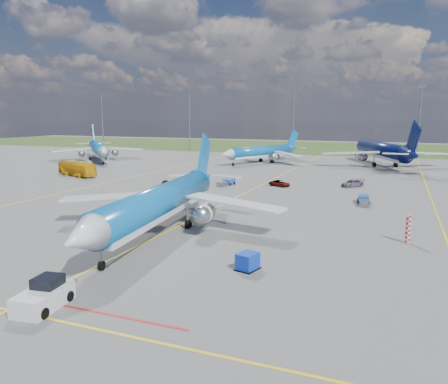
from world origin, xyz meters
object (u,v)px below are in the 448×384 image
at_px(service_car_a, 165,183).
at_px(service_car_b, 280,183).
at_px(bg_jet_nw, 99,160).
at_px(apron_bus, 77,169).
at_px(pushback_tug, 44,296).
at_px(main_airliner, 161,232).
at_px(service_car_c, 352,183).
at_px(baggage_tug_c, 227,183).
at_px(bg_jet_n, 381,166).
at_px(uld_container, 248,261).
at_px(warning_post, 408,229).
at_px(baggage_tug_w, 364,200).
at_px(bg_jet_nnw, 261,163).

bearing_deg(service_car_a, service_car_b, 1.84).
height_order(bg_jet_nw, apron_bus, bg_jet_nw).
xyz_separation_m(bg_jet_nw, pushback_tug, (62.15, -86.70, 0.84)).
bearing_deg(main_airliner, service_car_c, 60.61).
xyz_separation_m(bg_jet_nw, baggage_tug_c, (53.93, -30.72, 0.52)).
relative_size(bg_jet_n, apron_bus, 3.95).
bearing_deg(service_car_b, uld_container, -145.02).
relative_size(service_car_a, baggage_tug_c, 0.68).
xyz_separation_m(warning_post, service_car_b, (-22.20, 31.76, -0.92)).
xyz_separation_m(pushback_tug, apron_bus, (-44.43, 56.01, 0.79)).
distance_m(apron_bus, service_car_b, 46.28).
relative_size(bg_jet_nw, main_airliner, 0.99).
relative_size(baggage_tug_w, baggage_tug_c, 1.04).
distance_m(bg_jet_nnw, service_car_c, 45.78).
distance_m(warning_post, service_car_c, 37.60).
height_order(bg_jet_nnw, baggage_tug_c, bg_jet_nnw).
bearing_deg(baggage_tug_w, main_airliner, -134.87).
bearing_deg(bg_jet_n, uld_container, 64.20).
relative_size(bg_jet_nw, service_car_a, 11.26).
bearing_deg(main_airliner, warning_post, 5.39).
distance_m(bg_jet_nw, baggage_tug_w, 89.62).
relative_size(bg_jet_nw, baggage_tug_w, 7.36).
relative_size(warning_post, bg_jet_nw, 0.08).
height_order(main_airliner, baggage_tug_c, main_airliner).
xyz_separation_m(warning_post, main_airliner, (-26.57, -5.90, -1.50)).
xyz_separation_m(bg_jet_nnw, baggage_tug_w, (32.25, -51.91, 0.55)).
bearing_deg(service_car_c, service_car_b, -117.90).
height_order(apron_bus, baggage_tug_w, apron_bus).
bearing_deg(bg_jet_nnw, bg_jet_n, 32.45).
height_order(warning_post, baggage_tug_w, warning_post).
height_order(service_car_a, service_car_c, service_car_c).
distance_m(uld_container, service_car_b, 46.72).
height_order(service_car_c, baggage_tug_c, service_car_c).
height_order(main_airliner, pushback_tug, main_airliner).
xyz_separation_m(service_car_b, baggage_tug_c, (-10.01, -2.45, -0.06)).
bearing_deg(service_car_b, baggage_tug_w, -102.19).
distance_m(apron_bus, service_car_c, 59.59).
relative_size(apron_bus, baggage_tug_w, 2.19).
height_order(bg_jet_n, service_car_a, bg_jet_n).
height_order(bg_jet_nw, bg_jet_n, bg_jet_n).
distance_m(bg_jet_n, apron_bus, 78.67).
distance_m(warning_post, baggage_tug_c, 43.55).
height_order(pushback_tug, apron_bus, apron_bus).
relative_size(apron_bus, service_car_a, 3.35).
bearing_deg(baggage_tug_w, bg_jet_n, 83.41).
distance_m(pushback_tug, service_car_b, 58.46).
height_order(bg_jet_nnw, service_car_a, bg_jet_nnw).
bearing_deg(service_car_b, main_airliner, -162.80).
relative_size(main_airliner, service_car_c, 8.50).
xyz_separation_m(service_car_a, service_car_c, (33.32, 12.92, 0.08)).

